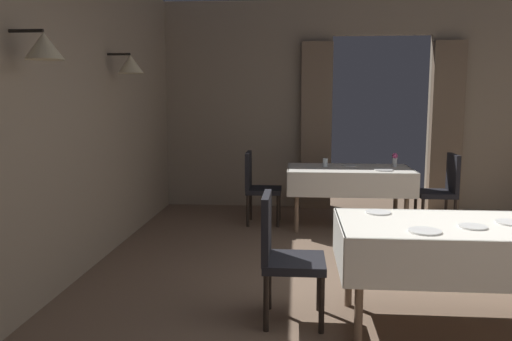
{
  "coord_description": "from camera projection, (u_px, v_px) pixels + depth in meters",
  "views": [
    {
      "loc": [
        -1.2,
        -3.37,
        1.59
      ],
      "look_at": [
        -1.52,
        0.61,
        1.03
      ],
      "focal_mm": 35.7,
      "sensor_mm": 36.0,
      "label": 1
    }
  ],
  "objects": [
    {
      "name": "glass_far_c",
      "position": [
        325.0,
        162.0,
        6.41
      ],
      "size": [
        0.06,
        0.06,
        0.11
      ],
      "primitive_type": "cylinder",
      "color": "silver",
      "rests_on": "dining_table_far"
    },
    {
      "name": "plate_far_d",
      "position": [
        349.0,
        165.0,
        6.49
      ],
      "size": [
        0.19,
        0.19,
        0.01
      ],
      "primitive_type": "cylinder",
      "color": "white",
      "rests_on": "dining_table_far"
    },
    {
      "name": "dining_table_mid",
      "position": [
        450.0,
        238.0,
        3.5
      ],
      "size": [
        1.54,
        0.88,
        0.75
      ],
      "color": "#7A604C",
      "rests_on": "ground"
    },
    {
      "name": "plate_mid_d",
      "position": [
        378.0,
        212.0,
        3.8
      ],
      "size": [
        0.19,
        0.19,
        0.01
      ],
      "primitive_type": "cylinder",
      "color": "white",
      "rests_on": "dining_table_mid"
    },
    {
      "name": "dining_table_far",
      "position": [
        349.0,
        176.0,
        6.33
      ],
      "size": [
        1.53,
        0.9,
        0.75
      ],
      "color": "#7A604C",
      "rests_on": "ground"
    },
    {
      "name": "plate_far_b",
      "position": [
        384.0,
        170.0,
        6.07
      ],
      "size": [
        0.22,
        0.22,
        0.01
      ],
      "primitive_type": "cylinder",
      "color": "white",
      "rests_on": "dining_table_far"
    },
    {
      "name": "plate_mid_c",
      "position": [
        425.0,
        231.0,
        3.26
      ],
      "size": [
        0.21,
        0.21,
        0.01
      ],
      "primitive_type": "cylinder",
      "color": "white",
      "rests_on": "dining_table_mid"
    },
    {
      "name": "chair_far_left",
      "position": [
        258.0,
        184.0,
        6.52
      ],
      "size": [
        0.44,
        0.44,
        0.93
      ],
      "color": "black",
      "rests_on": "ground"
    },
    {
      "name": "wall_left",
      "position": [
        6.0,
        112.0,
        3.5
      ],
      "size": [
        0.49,
        8.4,
        3.0
      ],
      "color": "gray",
      "rests_on": "ground"
    },
    {
      "name": "flower_vase_far",
      "position": [
        395.0,
        159.0,
        6.39
      ],
      "size": [
        0.07,
        0.07,
        0.18
      ],
      "color": "silver",
      "rests_on": "dining_table_far"
    },
    {
      "name": "ground",
      "position": [
        471.0,
        336.0,
        3.46
      ],
      "size": [
        10.08,
        10.08,
        0.0
      ],
      "primitive_type": "plane",
      "color": "#7A604C"
    },
    {
      "name": "wall_back",
      "position": [
        380.0,
        105.0,
        7.37
      ],
      "size": [
        6.4,
        0.27,
        3.0
      ],
      "color": "gray",
      "rests_on": "ground"
    },
    {
      "name": "chair_far_right",
      "position": [
        442.0,
        187.0,
        6.27
      ],
      "size": [
        0.44,
        0.44,
        0.93
      ],
      "color": "black",
      "rests_on": "ground"
    },
    {
      "name": "plate_mid_a",
      "position": [
        511.0,
        223.0,
        3.49
      ],
      "size": [
        0.19,
        0.19,
        0.01
      ],
      "primitive_type": "cylinder",
      "color": "white",
      "rests_on": "dining_table_mid"
    },
    {
      "name": "chair_mid_left",
      "position": [
        283.0,
        251.0,
        3.64
      ],
      "size": [
        0.44,
        0.44,
        0.93
      ],
      "color": "black",
      "rests_on": "ground"
    },
    {
      "name": "plate_mid_b",
      "position": [
        473.0,
        227.0,
        3.37
      ],
      "size": [
        0.18,
        0.18,
        0.01
      ],
      "primitive_type": "cylinder",
      "color": "white",
      "rests_on": "dining_table_mid"
    }
  ]
}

